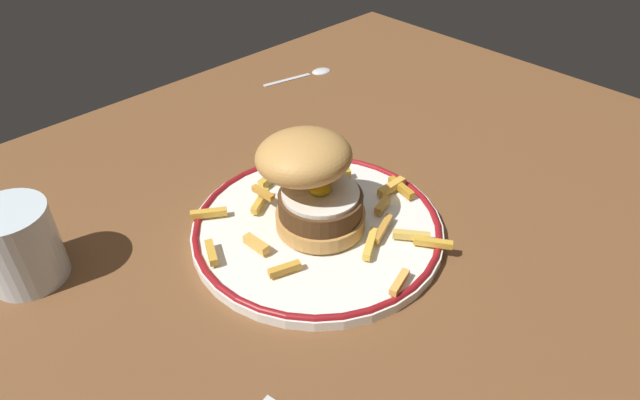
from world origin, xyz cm
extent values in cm
cube|color=brown|center=(0.00, 0.00, -2.00)|extent=(123.02, 82.94, 4.00)
cylinder|color=white|center=(0.42, -4.62, 0.60)|extent=(28.98, 28.98, 1.20)
torus|color=maroon|center=(0.42, -4.62, 1.20)|extent=(28.58, 28.58, 0.80)
cylinder|color=#CD934A|center=(-0.46, -5.13, 2.50)|extent=(10.20, 10.20, 1.80)
cylinder|color=#4B2E17|center=(-0.46, -5.13, 4.60)|extent=(9.48, 9.48, 2.39)
cylinder|color=white|center=(-0.46, -5.13, 6.04)|extent=(8.62, 8.62, 0.50)
ellipsoid|color=yellow|center=(0.32, -5.02, 6.71)|extent=(2.60, 2.60, 1.40)
ellipsoid|color=tan|center=(-0.76, -3.34, 10.37)|extent=(12.28, 12.62, 6.07)
cube|color=#ECAD4D|center=(-0.92, -17.46, 2.00)|extent=(3.56, 1.74, 0.80)
cube|color=gold|center=(10.88, -6.51, 2.07)|extent=(4.27, 1.03, 0.93)
cube|color=gold|center=(-8.27, 5.03, 2.00)|extent=(3.94, 2.99, 0.80)
cube|color=gold|center=(8.03, -0.17, 2.10)|extent=(3.34, 2.54, 0.99)
cube|color=gold|center=(-7.96, -8.00, 1.99)|extent=(3.55, 1.87, 0.79)
cube|color=gold|center=(-11.97, -0.74, 2.02)|extent=(2.27, 3.51, 0.85)
cube|color=gold|center=(11.71, -7.38, 2.01)|extent=(1.74, 4.35, 0.83)
cube|color=gold|center=(-7.74, -3.07, 2.09)|extent=(1.17, 3.28, 0.98)
cube|color=gold|center=(-2.37, 2.11, 3.42)|extent=(0.94, 3.32, 0.73)
cube|color=gold|center=(1.48, 5.43, 2.05)|extent=(4.20, 1.72, 0.90)
cube|color=gold|center=(6.34, -16.23, 1.98)|extent=(2.99, 3.94, 0.76)
cube|color=yellow|center=(1.23, -11.60, 2.01)|extent=(4.38, 3.06, 0.83)
cube|color=gold|center=(-2.49, 2.66, 1.99)|extent=(4.20, 2.87, 0.77)
cube|color=gold|center=(5.56, -13.83, 2.01)|extent=(3.14, 3.74, 0.82)
cube|color=#ECAC46|center=(7.39, -8.07, 2.02)|extent=(3.05, 1.63, 0.84)
cube|color=gold|center=(4.19, -10.87, 1.98)|extent=(4.66, 2.40, 0.76)
cylinder|color=silver|center=(-26.69, 11.48, 4.40)|extent=(7.80, 7.80, 8.81)
cylinder|color=silver|center=(-26.69, 11.48, 3.28)|extent=(7.18, 7.18, 6.57)
cube|color=silver|center=(24.31, 28.26, 0.20)|extent=(8.95, 2.78, 0.32)
ellipsoid|color=silver|center=(31.13, 26.71, 0.40)|extent=(4.09, 3.33, 0.90)
camera|label=1|loc=(-33.68, -39.79, 42.39)|focal=31.01mm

